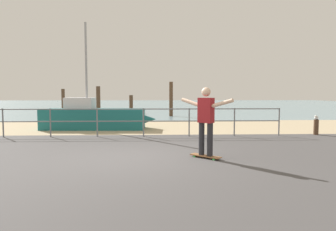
% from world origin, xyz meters
% --- Properties ---
extents(ground_plane, '(24.00, 10.00, 0.04)m').
position_xyz_m(ground_plane, '(0.00, -1.00, 0.00)').
color(ground_plane, '#474444').
rests_on(ground_plane, ground).
extents(beach_strip, '(24.00, 6.00, 0.04)m').
position_xyz_m(beach_strip, '(0.00, 7.00, 0.00)').
color(beach_strip, tan).
rests_on(beach_strip, ground).
extents(sea_surface, '(72.00, 50.00, 0.04)m').
position_xyz_m(sea_surface, '(0.00, 35.00, 0.00)').
color(sea_surface, '#75939E').
rests_on(sea_surface, ground).
extents(railing_fence, '(13.41, 0.05, 1.05)m').
position_xyz_m(railing_fence, '(-1.67, 3.60, 0.70)').
color(railing_fence, slate).
rests_on(railing_fence, ground).
extents(sailboat, '(4.99, 1.59, 4.65)m').
position_xyz_m(sailboat, '(-2.13, 6.04, 0.52)').
color(sailboat, '#19666B').
rests_on(sailboat, ground).
extents(skateboard, '(0.73, 0.69, 0.08)m').
position_xyz_m(skateboard, '(1.66, -0.17, 0.07)').
color(skateboard, brown).
rests_on(skateboard, ground).
extents(skateboarder, '(1.13, 1.04, 1.65)m').
position_xyz_m(skateboarder, '(1.66, -0.17, 1.02)').
color(skateboarder, '#26262B').
rests_on(skateboarder, skateboard).
extents(bollard_short, '(0.18, 0.18, 0.60)m').
position_xyz_m(bollard_short, '(6.53, 3.81, 0.30)').
color(bollard_short, '#513826').
rests_on(bollard_short, ground).
extents(seagull, '(0.31, 0.43, 0.18)m').
position_xyz_m(seagull, '(6.52, 3.80, 0.67)').
color(seagull, white).
rests_on(seagull, bollard_short).
extents(groyne_post_0, '(0.29, 0.29, 1.97)m').
position_xyz_m(groyne_post_0, '(-7.64, 19.35, 0.98)').
color(groyne_post_0, '#513826').
rests_on(groyne_post_0, ground).
extents(groyne_post_1, '(0.35, 0.35, 2.19)m').
position_xyz_m(groyne_post_1, '(-4.60, 19.34, 1.10)').
color(groyne_post_1, '#513826').
rests_on(groyne_post_1, ground).
extents(groyne_post_2, '(0.30, 0.30, 1.44)m').
position_xyz_m(groyne_post_2, '(-1.56, 17.12, 0.72)').
color(groyne_post_2, '#513826').
rests_on(groyne_post_2, ground).
extents(groyne_post_3, '(0.26, 0.26, 2.37)m').
position_xyz_m(groyne_post_3, '(1.47, 13.31, 1.18)').
color(groyne_post_3, '#513826').
rests_on(groyne_post_3, ground).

